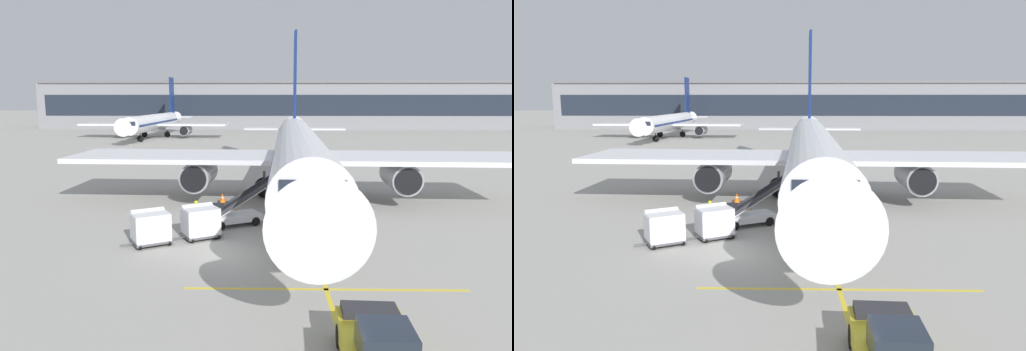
{
  "view_description": "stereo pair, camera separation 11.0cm",
  "coord_description": "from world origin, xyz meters",
  "views": [
    {
      "loc": [
        2.27,
        -22.52,
        7.9
      ],
      "look_at": [
        1.72,
        5.57,
        3.23
      ],
      "focal_mm": 32.33,
      "sensor_mm": 36.0,
      "label": 1
    },
    {
      "loc": [
        2.38,
        -22.52,
        7.9
      ],
      "look_at": [
        1.72,
        5.57,
        3.23
      ],
      "focal_mm": 32.33,
      "sensor_mm": 36.0,
      "label": 2
    }
  ],
  "objects": [
    {
      "name": "ground_plane",
      "position": [
        0.0,
        0.0,
        0.0
      ],
      "size": [
        600.0,
        600.0,
        0.0
      ],
      "primitive_type": "plane",
      "color": "#9E9B93"
    },
    {
      "name": "parked_airplane",
      "position": [
        4.89,
        13.24,
        3.86
      ],
      "size": [
        35.58,
        45.17,
        15.37
      ],
      "color": "white",
      "rests_on": "ground"
    },
    {
      "name": "belt_loader",
      "position": [
        0.49,
        5.93,
        0.9
      ],
      "size": [
        5.2,
        3.49,
        3.24
      ],
      "color": "silver",
      "rests_on": "ground"
    },
    {
      "name": "baggage_cart_lead",
      "position": [
        -1.43,
        3.03,
        1.0
      ],
      "size": [
        2.76,
        2.37,
        1.91
      ],
      "color": "#515156",
      "rests_on": "ground"
    },
    {
      "name": "baggage_cart_second",
      "position": [
        -4.0,
        1.79,
        1.0
      ],
      "size": [
        2.76,
        2.37,
        1.91
      ],
      "color": "#515156",
      "rests_on": "ground"
    },
    {
      "name": "pushback_tug",
      "position": [
        5.59,
        -10.21,
        0.83
      ],
      "size": [
        2.3,
        4.49,
        1.83
      ],
      "color": "gold",
      "rests_on": "ground"
    },
    {
      "name": "ground_crew_by_loader",
      "position": [
        -1.97,
        5.03,
        1.0
      ],
      "size": [
        0.31,
        0.56,
        1.74
      ],
      "color": "black",
      "rests_on": "ground"
    },
    {
      "name": "ground_crew_by_carts",
      "position": [
        -2.12,
        3.45,
        1.0
      ],
      "size": [
        0.48,
        0.42,
        1.74
      ],
      "color": "#333847",
      "rests_on": "ground"
    },
    {
      "name": "safety_cone_engine_keepout",
      "position": [
        0.35,
        7.69,
        0.31
      ],
      "size": [
        0.56,
        0.56,
        0.64
      ],
      "color": "black",
      "rests_on": "ground"
    },
    {
      "name": "safety_cone_wingtip",
      "position": [
        -1.01,
        12.11,
        0.37
      ],
      "size": [
        0.68,
        0.68,
        0.76
      ],
      "color": "black",
      "rests_on": "ground"
    },
    {
      "name": "safety_cone_nose_mark",
      "position": [
        0.28,
        13.4,
        0.29
      ],
      "size": [
        0.53,
        0.53,
        0.6
      ],
      "color": "black",
      "rests_on": "ground"
    },
    {
      "name": "apron_guidance_line_lead_in",
      "position": [
        4.86,
        12.41,
        0.0
      ],
      "size": [
        0.2,
        110.0,
        0.01
      ],
      "color": "yellow",
      "rests_on": "ground"
    },
    {
      "name": "apron_guidance_line_stop_bar",
      "position": [
        4.85,
        -4.16,
        0.0
      ],
      "size": [
        12.0,
        0.2,
        0.01
      ],
      "color": "yellow",
      "rests_on": "ground"
    },
    {
      "name": "terminal_building",
      "position": [
        13.59,
        107.22,
        6.3
      ],
      "size": [
        143.2,
        16.37,
        12.7
      ],
      "color": "gray",
      "rests_on": "ground"
    },
    {
      "name": "distant_airplane",
      "position": [
        -20.6,
        72.6,
        3.16
      ],
      "size": [
        30.28,
        38.72,
        12.97
      ],
      "color": "white",
      "rests_on": "ground"
    }
  ]
}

